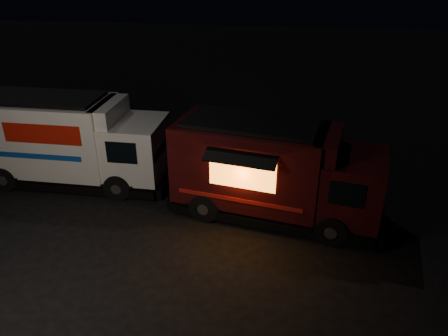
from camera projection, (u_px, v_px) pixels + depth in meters
ground at (154, 240)px, 12.69m from camera, size 80.00×80.00×0.00m
white_truck at (71, 141)px, 15.27m from camera, size 6.97×2.42×3.15m
red_truck at (277, 171)px, 13.29m from camera, size 6.89×3.57×3.05m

